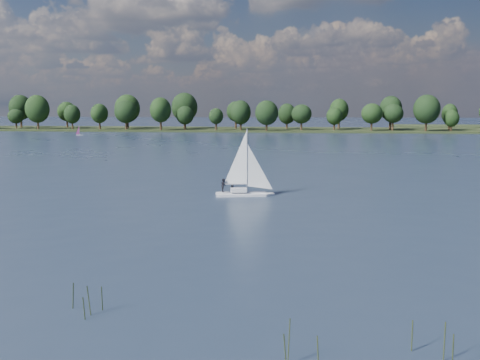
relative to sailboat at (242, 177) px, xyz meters
name	(u,v)px	position (x,y,z in m)	size (l,w,h in m)	color
ground	(307,153)	(10.31, 64.94, -2.61)	(700.00, 700.00, 0.00)	#233342
far_shore	(301,130)	(10.31, 176.94, -2.61)	(660.00, 40.00, 1.50)	black
sailboat	(242,177)	(0.00, 0.00, 0.00)	(7.34, 3.27, 9.34)	silver
dinghy_pink	(79,133)	(-75.74, 130.48, -1.65)	(2.71, 2.09, 4.06)	white
treeline	(274,113)	(-2.18, 173.33, 5.51)	(561.98, 73.82, 18.31)	black
reeds	(390,344)	(11.46, -45.02, -1.76)	(62.03, 11.28, 2.18)	#283316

